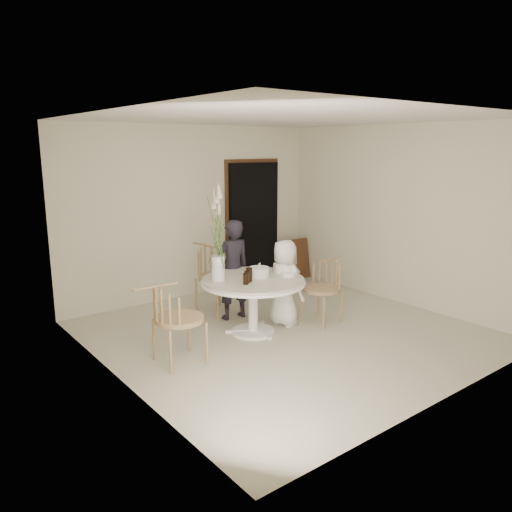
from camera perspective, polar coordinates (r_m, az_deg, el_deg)
ground at (r=6.58m, az=3.46°, el=-8.70°), size 4.50×4.50×0.00m
room_shell at (r=6.19m, az=3.66°, el=5.44°), size 4.50×4.50×4.50m
doorway at (r=8.66m, az=-0.29°, el=3.67°), size 1.00×0.10×2.10m
door_trim at (r=8.69m, az=-0.45°, el=4.09°), size 1.12×0.03×2.22m
table at (r=6.36m, az=-0.33°, el=-3.59°), size 1.33×1.33×0.73m
picture_frame at (r=9.12m, az=4.63°, el=-0.34°), size 0.56×0.22×0.72m
chair_far at (r=7.24m, az=-5.10°, el=-1.44°), size 0.60×0.64×0.99m
chair_right at (r=6.92m, az=8.11°, el=-2.80°), size 0.56×0.53×0.88m
chair_left at (r=5.51m, az=-10.03°, el=-6.37°), size 0.59×0.55×0.95m
girl at (r=6.91m, az=-2.68°, el=-1.58°), size 0.54×0.38×1.40m
boy at (r=6.69m, az=3.28°, el=-3.08°), size 0.42×0.60×1.17m
birthday_cake at (r=6.39m, az=0.34°, el=-1.86°), size 0.26×0.26×0.18m
cola_tumbler_a at (r=6.20m, az=-0.77°, el=-2.25°), size 0.06×0.06×0.14m
cola_tumbler_b at (r=6.05m, az=-1.18°, el=-2.62°), size 0.09×0.09×0.14m
cola_tumbler_c at (r=6.11m, az=-1.02°, el=-2.42°), size 0.07×0.07×0.15m
cola_tumbler_d at (r=6.18m, az=-0.79°, el=-2.15°), size 0.10×0.10×0.17m
plate_stack at (r=6.45m, az=3.70°, el=-2.12°), size 0.23×0.23×0.05m
flower_vase at (r=6.16m, az=-4.40°, el=1.48°), size 0.17×0.17×1.23m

